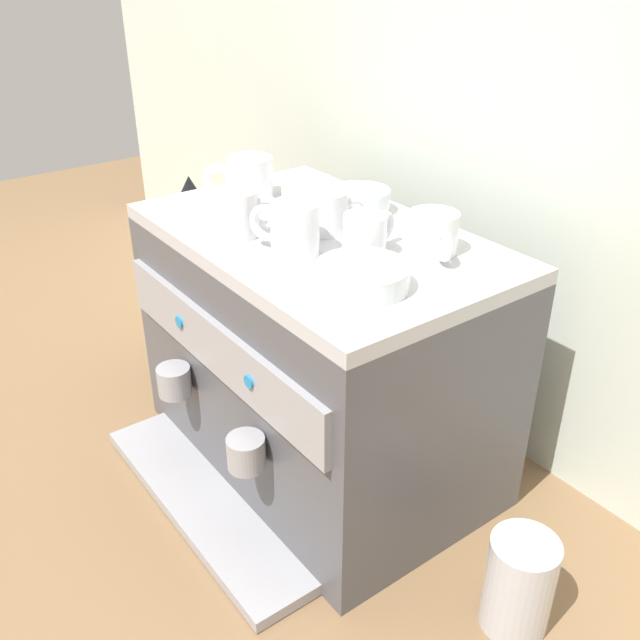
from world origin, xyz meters
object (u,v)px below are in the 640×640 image
coffee_grinder (197,271)px  milk_pitcher (518,584)px  ceramic_cup_1 (369,234)px  ceramic_bowl_0 (308,189)px  ceramic_cup_2 (330,212)px  ceramic_bowl_1 (360,201)px  ceramic_cup_5 (292,229)px  ceramic_cup_0 (239,213)px  ceramic_cup_4 (434,234)px  ceramic_bowl_2 (362,277)px  ceramic_cup_3 (245,179)px  espresso_machine (318,355)px

coffee_grinder → milk_pitcher: 0.92m
ceramic_cup_1 → ceramic_bowl_0: ceramic_cup_1 is taller
ceramic_cup_2 → ceramic_bowl_1: size_ratio=0.98×
ceramic_cup_5 → ceramic_bowl_1: size_ratio=1.09×
ceramic_cup_0 → ceramic_bowl_1: bearing=81.5°
ceramic_cup_5 → ceramic_cup_0: bearing=-167.0°
ceramic_cup_2 → ceramic_cup_4: size_ratio=0.93×
ceramic_cup_5 → ceramic_cup_1: bearing=53.2°
ceramic_cup_0 → ceramic_bowl_1: (0.03, 0.21, -0.02)m
ceramic_cup_4 → ceramic_bowl_2: bearing=-80.2°
ceramic_cup_1 → ceramic_bowl_1: 0.17m
ceramic_cup_0 → ceramic_bowl_1: 0.21m
ceramic_cup_1 → ceramic_cup_5: bearing=-126.8°
ceramic_cup_4 → ceramic_bowl_1: size_ratio=1.05×
ceramic_cup_0 → ceramic_cup_5: size_ratio=0.92×
ceramic_cup_2 → ceramic_bowl_1: (-0.04, 0.09, -0.01)m
ceramic_cup_1 → ceramic_cup_0: bearing=-147.0°
ceramic_cup_1 → ceramic_bowl_0: (-0.25, 0.07, -0.02)m
ceramic_bowl_1 → milk_pitcher: (0.48, -0.11, -0.38)m
ceramic_cup_1 → milk_pitcher: 0.52m
ceramic_bowl_1 → ceramic_cup_1: bearing=-35.4°
ceramic_cup_3 → milk_pitcher: 0.76m
espresso_machine → ceramic_cup_2: size_ratio=6.37×
ceramic_cup_2 → ceramic_cup_5: (0.04, -0.09, 0.01)m
ceramic_bowl_1 → ceramic_cup_2: bearing=-67.3°
ceramic_cup_0 → ceramic_cup_5: 0.11m
ceramic_cup_0 → ceramic_bowl_0: 0.20m
ceramic_cup_3 → ceramic_cup_4: 0.37m
espresso_machine → ceramic_bowl_1: bearing=107.2°
milk_pitcher → ceramic_cup_3: bearing=-179.4°
ceramic_cup_5 → espresso_machine: bearing=118.6°
espresso_machine → ceramic_bowl_0: bearing=149.5°
ceramic_cup_0 → ceramic_cup_2: (0.07, 0.12, -0.00)m
ceramic_cup_3 → ceramic_bowl_1: ceramic_cup_3 is taller
ceramic_bowl_1 → coffee_grinder: 0.51m
ceramic_cup_3 → ceramic_bowl_2: size_ratio=0.89×
ceramic_cup_0 → milk_pitcher: (0.51, 0.10, -0.39)m
espresso_machine → ceramic_bowl_1: (-0.03, 0.11, 0.24)m
ceramic_cup_0 → ceramic_cup_5: ceramic_cup_5 is taller
ceramic_cup_0 → ceramic_bowl_2: (0.25, 0.03, -0.02)m
ceramic_cup_1 → ceramic_cup_4: (0.05, 0.08, -0.00)m
espresso_machine → ceramic_cup_3: bearing=-178.9°
ceramic_cup_1 → milk_pitcher: (0.34, -0.01, -0.39)m
ceramic_cup_3 → ceramic_bowl_2: (0.39, -0.06, -0.02)m
ceramic_bowl_0 → ceramic_bowl_1: size_ratio=0.95×
ceramic_bowl_0 → ceramic_cup_3: bearing=-123.6°
ceramic_bowl_2 → ceramic_cup_4: bearing=99.8°
ceramic_cup_4 → ceramic_cup_3: bearing=-165.6°
ceramic_bowl_0 → ceramic_cup_1: bearing=-16.0°
ceramic_bowl_0 → ceramic_bowl_2: bearing=-24.4°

